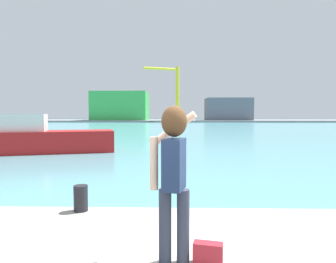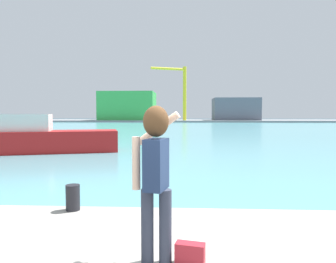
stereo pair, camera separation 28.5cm
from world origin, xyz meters
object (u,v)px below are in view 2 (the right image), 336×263
Objects in this scene: warehouse_left at (128,106)px; warehouse_right at (235,109)px; port_crane at (181,88)px; handbag at (190,254)px; harbor_bollard at (73,198)px; boat_moored at (40,138)px; person_photographer at (155,167)px.

warehouse_right is at bearing 1.65° from warehouse_left.
port_crane reaches higher than warehouse_right.
port_crane is (-1.07, 84.99, 9.10)m from handbag.
warehouse_left is at bearing 100.88° from handbag.
warehouse_left is 32.86m from warehouse_right.
harbor_bollard is at bearing -101.10° from warehouse_right.
harbor_bollard is 0.03× the size of port_crane.
harbor_bollard is at bearing -78.21° from boat_moored.
person_photographer is at bearing 174.27° from handbag.
handbag is at bearing -99.68° from warehouse_right.
harbor_bollard is at bearing -90.62° from port_crane.
harbor_bollard is at bearing 137.58° from handbag.
boat_moored is at bearing -96.28° from port_crane.
person_photographer reaches higher than handbag.
warehouse_left is at bearing -178.35° from warehouse_right.
boat_moored reaches higher than harbor_bollard.
port_crane is at bearing -17.23° from warehouse_left.
warehouse_right reaches higher than harbor_bollard.
warehouse_left reaches higher than boat_moored.
warehouse_left is 1.06× the size of port_crane.
boat_moored is at bearing 117.79° from harbor_bollard.
person_photographer is 5.44× the size of handbag.
boat_moored is (-8.42, 14.73, -0.89)m from person_photographer.
handbag is 85.49m from port_crane.
warehouse_left is (-15.34, 88.23, 3.88)m from harbor_bollard.
port_crane is at bearing 13.91° from person_photographer.
warehouse_right reaches higher than boat_moored.
handbag is 92.34m from warehouse_right.
person_photographer is 0.13× the size of warehouse_right.
boat_moored is at bearing -83.55° from warehouse_left.
warehouse_right is at bearing 80.32° from handbag.
warehouse_right is (15.53, 90.98, 3.03)m from handbag.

